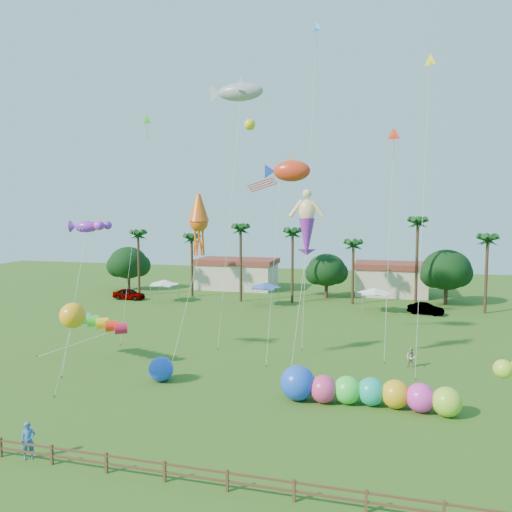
% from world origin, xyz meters
% --- Properties ---
extents(ground, '(160.00, 160.00, 0.00)m').
position_xyz_m(ground, '(0.00, 0.00, 0.00)').
color(ground, '#285116').
rests_on(ground, ground).
extents(tree_line, '(69.46, 8.91, 11.00)m').
position_xyz_m(tree_line, '(3.57, 44.00, 4.28)').
color(tree_line, '#3A2819').
rests_on(tree_line, ground).
extents(buildings_row, '(35.00, 7.00, 4.00)m').
position_xyz_m(buildings_row, '(-3.09, 50.00, 2.00)').
color(buildings_row, beige).
rests_on(buildings_row, ground).
extents(tent_row, '(31.00, 4.00, 0.60)m').
position_xyz_m(tent_row, '(-6.00, 36.33, 2.75)').
color(tent_row, white).
rests_on(tent_row, ground).
extents(fence, '(36.12, 0.12, 1.00)m').
position_xyz_m(fence, '(0.00, -6.00, 0.61)').
color(fence, brown).
rests_on(fence, ground).
extents(car_a, '(4.64, 2.04, 1.55)m').
position_xyz_m(car_a, '(-25.67, 36.40, 0.78)').
color(car_a, '#4C4C54').
rests_on(car_a, ground).
extents(car_b, '(4.36, 2.36, 1.36)m').
position_xyz_m(car_b, '(14.01, 36.45, 0.68)').
color(car_b, '#4C4C54').
rests_on(car_b, ground).
extents(spectator_a, '(0.82, 0.78, 1.88)m').
position_xyz_m(spectator_a, '(-7.49, -5.81, 0.94)').
color(spectator_a, '#315EAB').
rests_on(spectator_a, ground).
extents(spectator_b, '(0.97, 0.90, 1.58)m').
position_xyz_m(spectator_b, '(11.49, 14.50, 0.79)').
color(spectator_b, '#A39988').
rests_on(spectator_b, ground).
extents(caterpillar_inflatable, '(11.21, 2.39, 2.29)m').
position_xyz_m(caterpillar_inflatable, '(8.09, 5.49, 0.96)').
color(caterpillar_inflatable, '#DA3975').
rests_on(caterpillar_inflatable, ground).
extents(blue_ball, '(1.80, 1.80, 1.80)m').
position_xyz_m(blue_ball, '(-6.19, 6.38, 0.90)').
color(blue_ball, blue).
rests_on(blue_ball, ground).
extents(rainbow_tube, '(10.02, 3.60, 3.60)m').
position_xyz_m(rainbow_tube, '(-12.34, 8.59, 3.14)').
color(rainbow_tube, red).
rests_on(rainbow_tube, ground).
extents(green_worm, '(9.20, 3.42, 3.68)m').
position_xyz_m(green_worm, '(16.34, 5.75, 3.01)').
color(green_worm, '#A4D930').
rests_on(green_worm, ground).
extents(orange_ball_kite, '(2.31, 1.95, 6.35)m').
position_xyz_m(orange_ball_kite, '(-10.37, 2.11, 5.50)').
color(orange_ball_kite, '#FFA314').
rests_on(orange_ball_kite, ground).
extents(merman_kite, '(2.22, 4.01, 13.59)m').
position_xyz_m(merman_kite, '(3.48, 12.09, 11.15)').
color(merman_kite, '#FAD38E').
rests_on(merman_kite, ground).
extents(fish_kite, '(5.10, 6.87, 16.89)m').
position_xyz_m(fish_kite, '(1.24, 17.35, 15.85)').
color(fish_kite, red).
rests_on(fish_kite, ground).
extents(shark_kite, '(6.39, 8.22, 25.10)m').
position_xyz_m(shark_kite, '(-4.82, 22.01, 24.00)').
color(shark_kite, '#949BA1').
rests_on(shark_kite, ground).
extents(squid_kite, '(2.19, 3.91, 13.74)m').
position_xyz_m(squid_kite, '(-4.42, 9.63, 11.49)').
color(squid_kite, '#E05412').
rests_on(squid_kite, ground).
extents(lobster_kite, '(3.49, 5.07, 11.81)m').
position_xyz_m(lobster_kite, '(-13.91, 9.13, 11.12)').
color(lobster_kite, purple).
rests_on(lobster_kite, ground).
extents(delta_kite_red, '(1.30, 3.48, 19.39)m').
position_xyz_m(delta_kite_red, '(9.76, 18.24, 18.47)').
color(delta_kite_red, '#F6381B').
rests_on(delta_kite_red, ground).
extents(delta_kite_yellow, '(1.15, 4.02, 24.26)m').
position_xyz_m(delta_kite_yellow, '(12.27, 14.93, 23.11)').
color(delta_kite_yellow, yellow).
rests_on(delta_kite_yellow, ground).
extents(delta_kite_green, '(1.45, 4.61, 21.64)m').
position_xyz_m(delta_kite_green, '(-13.38, 18.71, 20.54)').
color(delta_kite_green, green).
rests_on(delta_kite_green, ground).
extents(delta_kite_blue, '(1.18, 5.22, 29.98)m').
position_xyz_m(delta_kite_blue, '(2.57, 21.80, 28.59)').
color(delta_kite_blue, '#1983E2').
rests_on(delta_kite_blue, ground).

